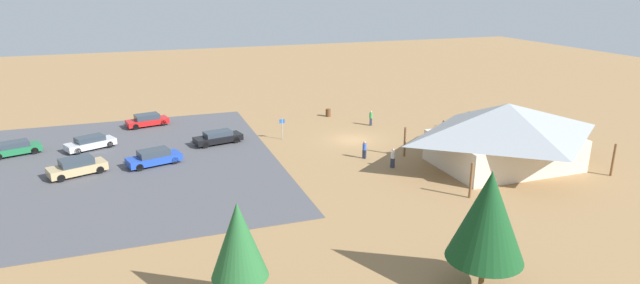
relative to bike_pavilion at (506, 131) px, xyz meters
The scene contains 23 objects.
ground 15.06m from the bike_pavilion, 50.56° to the right, with size 160.00×160.00×0.00m, color #937047.
parking_lot_asphalt 36.54m from the bike_pavilion, 17.70° to the right, with size 32.97×31.74×0.05m, color #4C4C51.
bike_pavilion is the anchor object (origin of this frame).
trash_bin 22.90m from the bike_pavilion, 68.29° to the right, with size 0.60×0.60×0.90m, color brown.
lot_sign 21.31m from the bike_pavilion, 40.98° to the right, with size 0.56×0.08×2.20m.
pine_center 28.84m from the bike_pavilion, 27.36° to the left, with size 2.74×2.74×5.77m.
pine_west 20.59m from the bike_pavilion, 49.12° to the left, with size 3.94×3.94×6.61m.
bicycle_purple_mid_cluster 12.36m from the bike_pavilion, 119.96° to the right, with size 1.21×1.28×0.83m.
bicycle_blue_edge_north 12.66m from the bike_pavilion, 98.32° to the right, with size 0.84×1.59×0.77m.
bicycle_black_yard_center 13.34m from the bike_pavilion, 126.73° to the right, with size 1.58×0.79×0.91m.
bicycle_orange_yard_front 15.47m from the bike_pavilion, 132.88° to the right, with size 1.63×0.68×0.84m.
bicycle_green_near_sign 16.43m from the bike_pavilion, 115.12° to the right, with size 1.07×1.28×0.74m.
bicycle_silver_lone_west 16.79m from the bike_pavilion, 140.21° to the right, with size 0.86×1.61×0.83m.
bicycle_red_yard_right 15.64m from the bike_pavilion, 122.28° to the right, with size 0.65×1.66×0.82m.
car_tan_by_curb 36.17m from the bike_pavilion, 15.54° to the right, with size 4.83×3.30×1.45m.
car_green_aisle_side 44.24m from the bike_pavilion, 22.94° to the right, with size 4.66×3.10×1.26m.
car_black_back_corner 26.81m from the bike_pavilion, 32.82° to the right, with size 4.92×2.68×1.27m.
car_blue_far_end 30.49m from the bike_pavilion, 19.39° to the right, with size 4.85×2.98×1.38m.
car_silver_mid_lot 38.13m from the bike_pavilion, 26.04° to the right, with size 4.75×3.40×1.29m.
car_red_near_entry 37.30m from the bike_pavilion, 39.30° to the right, with size 4.70×2.77×1.36m.
visitor_by_pavilion 12.26m from the bike_pavilion, 28.26° to the right, with size 0.40×0.40×1.64m.
visitor_near_lot 9.94m from the bike_pavilion, 16.14° to the right, with size 0.39×0.40×1.72m.
visitor_at_bikes 16.82m from the bike_pavilion, 71.40° to the right, with size 0.36×0.38×1.67m.
Camera 1 is at (19.92, 46.49, 15.47)m, focal length 29.23 mm.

